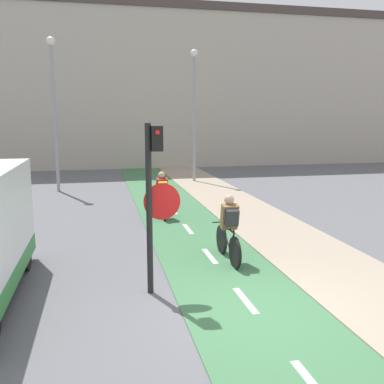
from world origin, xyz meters
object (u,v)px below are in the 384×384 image
Objects in this scene: traffic_light_pole at (154,190)px; street_lamp_far at (54,98)px; street_lamp_sidewalk at (194,102)px; cyclist_near at (229,230)px; cyclist_far at (162,196)px.

traffic_light_pole is 0.48× the size of street_lamp_far.
street_lamp_sidewalk reaches higher than cyclist_near.
street_lamp_far is 3.77× the size of cyclist_near.
street_lamp_sidewalk is 12.49m from cyclist_near.
street_lamp_sidewalk is 3.81× the size of cyclist_far.
cyclist_far is at bearing -57.77° from street_lamp_far.
street_lamp_sidewalk is at bearing 12.92° from street_lamp_far.
street_lamp_sidewalk is 3.72× the size of cyclist_near.
traffic_light_pole is 0.49× the size of street_lamp_sidewalk.
traffic_light_pole is at bearing -143.26° from cyclist_near.
cyclist_near is 4.63m from cyclist_far.
traffic_light_pole is at bearing -105.52° from street_lamp_sidewalk.
street_lamp_sidewalk reaches higher than traffic_light_pole.
street_lamp_far reaches higher than traffic_light_pole.
street_lamp_far is 7.71m from cyclist_far.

